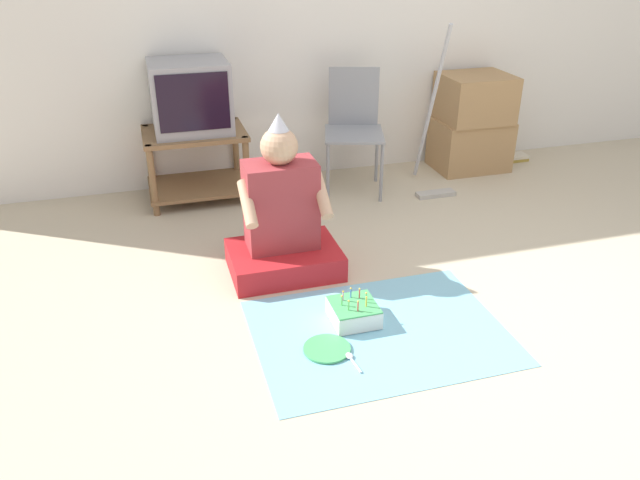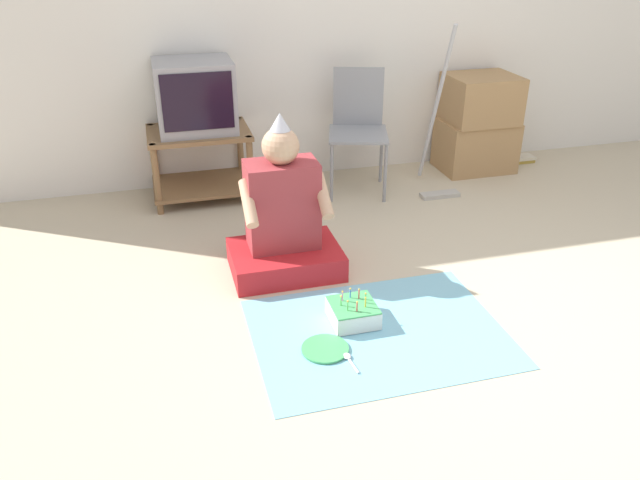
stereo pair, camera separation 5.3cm
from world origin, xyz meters
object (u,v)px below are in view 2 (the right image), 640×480
(folding_chair, at_px, (358,123))
(dust_mop, at_px, (438,147))
(tv, at_px, (195,96))
(book_pile, at_px, (521,159))
(cardboard_box_stack, at_px, (478,124))
(birthday_cake, at_px, (353,312))
(paper_plate, at_px, (325,349))
(person_seated, at_px, (284,222))

(folding_chair, height_order, dust_mop, dust_mop)
(tv, height_order, book_pile, tv)
(dust_mop, height_order, book_pile, dust_mop)
(cardboard_box_stack, bearing_deg, tv, 179.85)
(folding_chair, distance_m, dust_mop, 0.58)
(birthday_cake, relative_size, paper_plate, 1.02)
(folding_chair, xyz_separation_m, dust_mop, (0.51, -0.24, -0.15))
(cardboard_box_stack, relative_size, birthday_cake, 3.30)
(book_pile, relative_size, birthday_cake, 0.90)
(tv, distance_m, cardboard_box_stack, 2.14)
(dust_mop, height_order, birthday_cake, dust_mop)
(cardboard_box_stack, height_order, dust_mop, dust_mop)
(tv, distance_m, birthday_cake, 1.97)
(person_seated, bearing_deg, folding_chair, 53.85)
(folding_chair, distance_m, paper_plate, 2.05)
(book_pile, distance_m, birthday_cake, 2.72)
(folding_chair, bearing_deg, person_seated, -126.15)
(cardboard_box_stack, distance_m, person_seated, 2.13)
(tv, distance_m, dust_mop, 1.70)
(tv, xyz_separation_m, birthday_cake, (0.54, -1.78, -0.66))
(birthday_cake, bearing_deg, folding_chair, 71.27)
(folding_chair, distance_m, book_pile, 1.54)
(birthday_cake, bearing_deg, book_pile, 41.88)
(dust_mop, bearing_deg, tv, 167.47)
(folding_chair, bearing_deg, dust_mop, -24.68)
(tv, relative_size, folding_chair, 0.60)
(folding_chair, distance_m, birthday_cake, 1.80)
(folding_chair, height_order, book_pile, folding_chair)
(book_pile, bearing_deg, cardboard_box_stack, -174.75)
(tv, xyz_separation_m, book_pile, (2.57, 0.04, -0.69))
(person_seated, bearing_deg, birthday_cake, -70.91)
(cardboard_box_stack, xyz_separation_m, dust_mop, (-0.50, -0.35, -0.02))
(tv, relative_size, person_seated, 0.57)
(book_pile, height_order, birthday_cake, birthday_cake)
(cardboard_box_stack, distance_m, dust_mop, 0.61)
(paper_plate, bearing_deg, person_seated, 91.11)
(tv, height_order, birthday_cake, tv)
(birthday_cake, bearing_deg, dust_mop, 52.88)
(dust_mop, distance_m, birthday_cake, 1.80)
(cardboard_box_stack, height_order, person_seated, person_seated)
(dust_mop, xyz_separation_m, person_seated, (-1.28, -0.82, -0.05))
(book_pile, xyz_separation_m, paper_plate, (-2.22, -2.00, -0.01))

